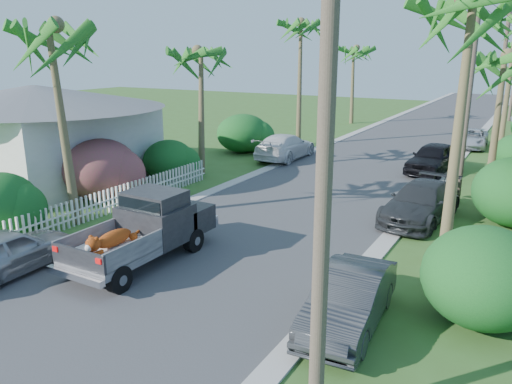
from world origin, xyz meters
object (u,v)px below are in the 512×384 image
Objects in this scene: parked_car_rd at (471,139)px; palm_r_a at (473,0)px; pickup_truck at (150,227)px; house_left at (39,137)px; parked_car_rm at (421,203)px; palm_l_d at (354,48)px; palm_l_c at (301,23)px; palm_r_b at (505,56)px; parked_car_rn at (349,300)px; utility_pole_c at (501,76)px; palm_l_b at (200,52)px; utility_pole_a at (325,160)px; utility_pole_b at (469,92)px; parked_car_lf at (285,147)px; parked_car_rf at (433,158)px; parked_car_ln at (7,252)px; palm_l_a at (52,27)px.

parked_car_rd is 21.97m from palm_r_a.
pickup_truck is at bearing -106.35° from parked_car_rd.
house_left reaches higher than parked_car_rd.
palm_l_d is (-11.26, 24.18, 5.74)m from parked_car_rm.
palm_r_a reaches higher than palm_l_d.
palm_l_c reaches higher than palm_r_b.
utility_pole_c reaches higher than parked_car_rn.
palm_l_d is at bearing 76.46° from house_left.
palm_l_b is at bearing -90.78° from palm_l_d.
utility_pole_a is 15.00m from utility_pole_b.
palm_l_b is 14.47m from palm_r_a.
utility_pole_a reaches higher than parked_car_lf.
palm_r_a is (7.94, 3.91, 6.41)m from pickup_truck.
palm_l_c reaches higher than parked_car_rn.
utility_pole_b is at bearing 90.00° from utility_pole_a.
palm_r_a reaches higher than house_left.
parked_car_rf is at bearing 111.46° from utility_pole_b.
parked_car_ln is at bearing 90.45° from parked_car_lf.
utility_pole_b is (11.80, 10.00, -2.33)m from palm_l_a.
utility_pole_c is at bearing -26.38° from palm_l_d.
utility_pole_b is at bearing 56.44° from pickup_truck.
palm_l_c is 17.54m from house_left.
house_left is 20.81m from utility_pole_a.
pickup_truck is 6.69m from parked_car_rn.
parked_car_rf is 6.74m from palm_r_b.
utility_pole_b is (0.60, 11.71, 3.94)m from parked_car_rn.
utility_pole_c reaches higher than palm_l_a.
palm_r_b is at bearing 63.43° from utility_pole_b.
house_left is (-8.67, 7.85, 1.45)m from parked_car_ln.
parked_car_rf is at bearing 104.22° from parked_car_rm.
house_left is (-19.30, 1.00, -5.30)m from palm_r_a.
parked_car_ln is 17.49m from utility_pole_b.
parked_car_ln is at bearing -64.07° from palm_l_a.
palm_l_a is (-10.96, -6.82, 6.23)m from parked_car_rm.
utility_pole_a is at bearing -64.20° from palm_l_c.
utility_pole_b is (12.40, 1.00, -1.55)m from palm_l_b.
parked_car_rm is 18.61m from utility_pole_c.
palm_l_c reaches higher than parked_car_lf.
parked_car_rf is at bearing -175.76° from parked_car_lf.
parked_car_rn is 16.85m from parked_car_rf.
palm_r_b is 21.51m from house_left.
parked_car_ln is at bearing -125.63° from utility_pole_b.
palm_r_a is at bearing -87.35° from parked_car_rd.
parked_car_rn is 0.52× the size of palm_l_d.
palm_l_a is at bearing -30.47° from house_left.
parked_car_rf is at bearing 56.99° from palm_l_a.
parked_car_rm is 0.94× the size of parked_car_lf.
palm_l_d is 30.80m from palm_r_a.
utility_pole_b reaches higher than palm_l_d.
parked_car_rm is 12.96m from palm_l_b.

